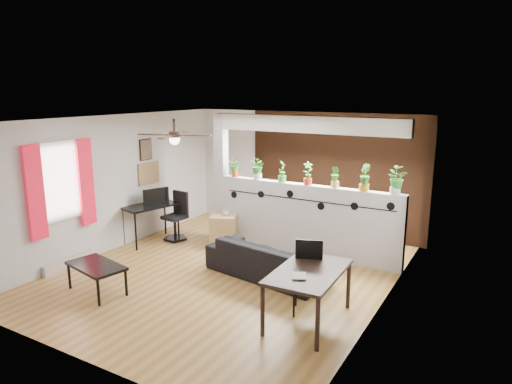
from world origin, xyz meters
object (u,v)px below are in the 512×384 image
folding_chair (308,270)px  coffee_table (96,268)px  potted_plant_4 (335,176)px  sofa (267,260)px  ceiling_fan (174,136)px  potted_plant_1 (258,168)px  office_chair (177,219)px  potted_plant_0 (235,167)px  potted_plant_3 (308,173)px  dining_table (309,276)px  computer_desk (150,208)px  potted_plant_6 (396,180)px  cup (226,213)px  cube_shelf (224,230)px  potted_plant_5 (365,177)px  potted_plant_2 (282,170)px

folding_chair → coffee_table: (-3.04, -1.09, -0.19)m
potted_plant_4 → sofa: 1.93m
ceiling_fan → potted_plant_1: (0.55, 1.80, -0.74)m
sofa → office_chair: size_ratio=2.00×
potted_plant_0 → potted_plant_3: 1.58m
sofa → dining_table: (1.21, -1.07, 0.36)m
folding_chair → computer_desk: bearing=163.9°
potted_plant_6 → folding_chair: size_ratio=0.47×
cup → folding_chair: size_ratio=0.12×
computer_desk → dining_table: computer_desk is taller
potted_plant_0 → potted_plant_6: size_ratio=0.80×
potted_plant_3 → potted_plant_4: (0.53, 0.00, -0.02)m
potted_plant_0 → cup: size_ratio=2.98×
potted_plant_3 → cup: (-1.59, -0.34, -0.91)m
ceiling_fan → cube_shelf: ceiling_fan is taller
potted_plant_4 → folding_chair: (0.39, -2.05, -0.97)m
computer_desk → folding_chair: 4.13m
potted_plant_4 → office_chair: potted_plant_4 is taller
potted_plant_4 → sofa: (-0.68, -1.29, -1.27)m
computer_desk → coffee_table: (0.93, -2.23, -0.30)m
cube_shelf → sofa: bearing=-55.2°
potted_plant_5 → dining_table: potted_plant_5 is taller
potted_plant_1 → potted_plant_3: 1.05m
potted_plant_6 → ceiling_fan: bearing=-150.5°
cube_shelf → folding_chair: 3.09m
coffee_table → potted_plant_0: bearing=80.2°
potted_plant_2 → potted_plant_4: bearing=0.0°
potted_plant_0 → folding_chair: potted_plant_0 is taller
sofa → coffee_table: 2.70m
cube_shelf → dining_table: size_ratio=0.45×
sofa → computer_desk: bearing=1.3°
potted_plant_1 → sofa: bearing=-55.0°
potted_plant_3 → potted_plant_5: bearing=0.0°
potted_plant_1 → cup: size_ratio=3.46×
sofa → cube_shelf: cube_shelf is taller
ceiling_fan → coffee_table: (-0.52, -1.33, -1.91)m
office_chair → coffee_table: size_ratio=0.94×
cube_shelf → potted_plant_5: bearing=-15.5°
ceiling_fan → sofa: size_ratio=0.60×
potted_plant_2 → coffee_table: 3.71m
cup → coffee_table: cup is taller
potted_plant_5 → sofa: bearing=-133.1°
potted_plant_1 → potted_plant_3: potted_plant_1 is taller
potted_plant_0 → coffee_table: size_ratio=0.35×
cup → coffee_table: (-0.53, -2.79, -0.27)m
potted_plant_5 → coffee_table: (-3.18, -3.13, -1.20)m
potted_plant_1 → potted_plant_5: bearing=0.0°
potted_plant_2 → cup: size_ratio=3.42×
potted_plant_5 → office_chair: bearing=-172.0°
coffee_table → sofa: bearing=43.1°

